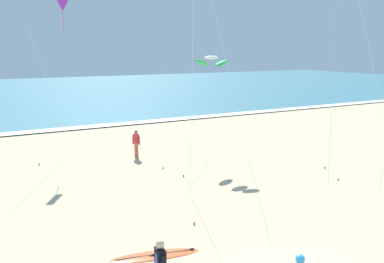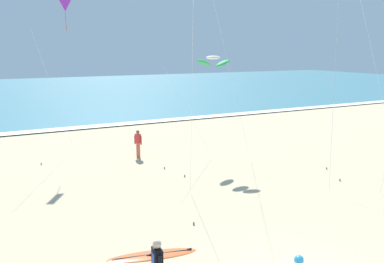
% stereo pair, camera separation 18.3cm
% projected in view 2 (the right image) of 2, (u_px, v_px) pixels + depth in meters
% --- Properties ---
extents(ocean_water, '(160.00, 60.00, 0.08)m').
position_uv_depth(ocean_water, '(40.00, 92.00, 57.34)').
color(ocean_water, teal).
rests_on(ocean_water, ground).
extents(shoreline_foam, '(160.00, 1.39, 0.01)m').
position_uv_depth(shoreline_foam, '(86.00, 127.00, 31.42)').
color(shoreline_foam, white).
rests_on(shoreline_foam, ocean_water).
extents(surfer_lead, '(2.32, 0.99, 1.71)m').
position_uv_depth(surfer_lead, '(155.00, 262.00, 9.64)').
color(surfer_lead, black).
rests_on(surfer_lead, ground).
extents(kite_diamond_violet_low, '(2.64, 2.93, 9.51)m').
position_uv_depth(kite_diamond_violet_low, '(64.00, 5.00, 22.69)').
color(kite_diamond_violet_low, purple).
rests_on(kite_diamond_violet_low, ground).
extents(kite_arc_ivory_outer, '(4.01, 2.16, 5.75)m').
position_uv_depth(kite_arc_ivory_outer, '(213.00, 61.00, 21.70)').
color(kite_arc_ivory_outer, green).
rests_on(kite_arc_ivory_outer, ground).
extents(bystander_red_top, '(0.33, 0.42, 1.59)m').
position_uv_depth(bystander_red_top, '(138.00, 144.00, 22.76)').
color(bystander_red_top, '#D8593F').
rests_on(bystander_red_top, ground).
extents(beach_ball, '(0.28, 0.28, 0.28)m').
position_uv_depth(beach_ball, '(299.00, 260.00, 11.49)').
color(beach_ball, '#2D99DB').
rests_on(beach_ball, ground).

